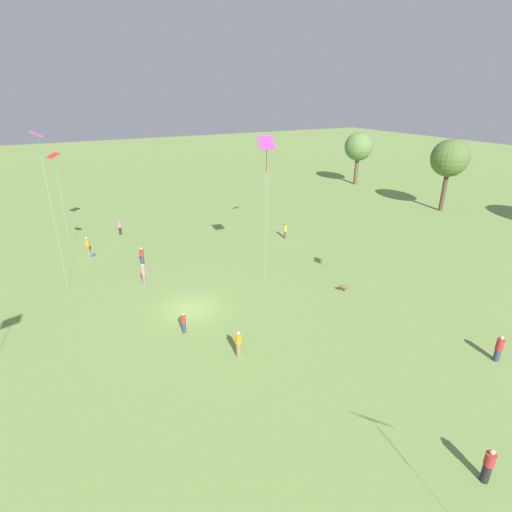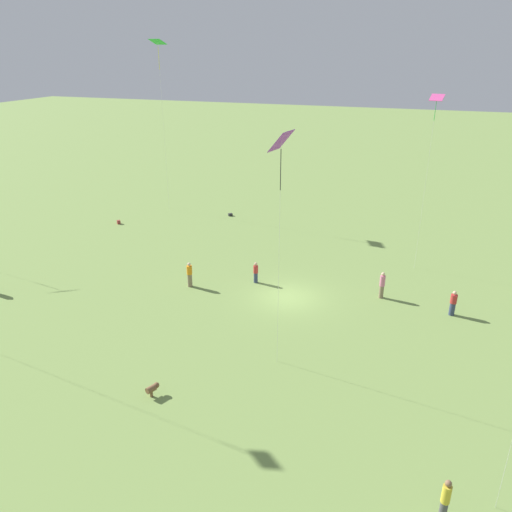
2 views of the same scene
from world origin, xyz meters
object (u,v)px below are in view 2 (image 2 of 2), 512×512
object	(u,v)px
kite_0	(436,107)
picnic_bag_2	(230,215)
person_6	(382,285)
person_3	(256,272)
kite_1	(281,148)
dog_0	(153,388)
picnic_bag_1	(119,222)
person_7	(445,500)
person_5	(190,275)
person_1	(453,303)
kite_4	(158,48)

from	to	relation	value
kite_0	picnic_bag_2	world-z (taller)	kite_0
person_6	person_3	bearing A→B (deg)	0.96
kite_1	person_3	bearing A→B (deg)	-99.32
dog_0	picnic_bag_1	world-z (taller)	dog_0
person_3	picnic_bag_1	bearing A→B (deg)	122.35
person_7	picnic_bag_2	bearing A→B (deg)	98.40
person_7	kite_0	xyz separation A→B (m)	(2.09, -22.62, 10.98)
person_7	picnic_bag_1	size ratio (longest dim) A/B	4.46
person_3	person_6	distance (m)	8.75
person_5	person_1	bearing A→B (deg)	-26.93
person_3	dog_0	size ratio (longest dim) A/B	2.16
kite_0	kite_1	size ratio (longest dim) A/B	1.04
kite_0	picnic_bag_2	distance (m)	22.76
person_3	person_7	world-z (taller)	person_7
person_5	picnic_bag_2	bearing A→B (deg)	69.19
person_3	kite_1	distance (m)	14.44
person_3	person_5	xyz separation A→B (m)	(4.16, 2.12, 0.12)
person_1	person_7	size ratio (longest dim) A/B	0.92
kite_4	picnic_bag_2	world-z (taller)	kite_4
kite_0	kite_4	size ratio (longest dim) A/B	0.78
picnic_bag_1	dog_0	bearing A→B (deg)	127.01
person_1	dog_0	distance (m)	19.01
person_7	picnic_bag_1	world-z (taller)	person_7
person_1	kite_0	bearing A→B (deg)	-24.95
person_7	dog_0	distance (m)	13.47
person_6	picnic_bag_1	size ratio (longest dim) A/B	4.60
person_5	dog_0	bearing A→B (deg)	-104.96
person_1	dog_0	bearing A→B (deg)	88.15
kite_4	person_1	bearing A→B (deg)	-154.81
person_3	picnic_bag_2	distance (m)	15.60
person_7	person_3	bearing A→B (deg)	102.46
person_7	picnic_bag_2	world-z (taller)	person_7
person_5	kite_4	world-z (taller)	kite_4
kite_0	picnic_bag_1	bearing A→B (deg)	-126.37
person_6	kite_0	distance (m)	12.57
person_1	person_3	bearing A→B (deg)	42.64
picnic_bag_1	kite_1	bearing A→B (deg)	141.45
picnic_bag_1	person_5	bearing A→B (deg)	141.35
kite_1	kite_4	size ratio (longest dim) A/B	0.75
person_7	kite_4	size ratio (longest dim) A/B	0.11
person_3	picnic_bag_1	xyz separation A→B (m)	(16.65, -7.86, -0.61)
person_7	kite_4	world-z (taller)	kite_4
person_6	picnic_bag_1	bearing A→B (deg)	-18.76
picnic_bag_2	person_7	bearing A→B (deg)	124.07
kite_0	picnic_bag_1	xyz separation A→B (m)	(27.25, -1.42, -11.72)
picnic_bag_1	person_6	bearing A→B (deg)	163.95
person_1	picnic_bag_2	bearing A→B (deg)	10.07
person_1	kite_1	size ratio (longest dim) A/B	0.14
person_6	picnic_bag_2	world-z (taller)	person_6
picnic_bag_1	person_7	bearing A→B (deg)	140.68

